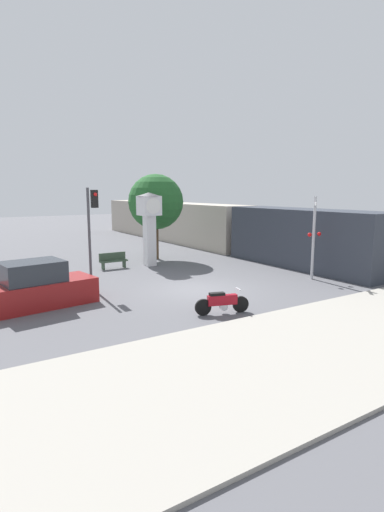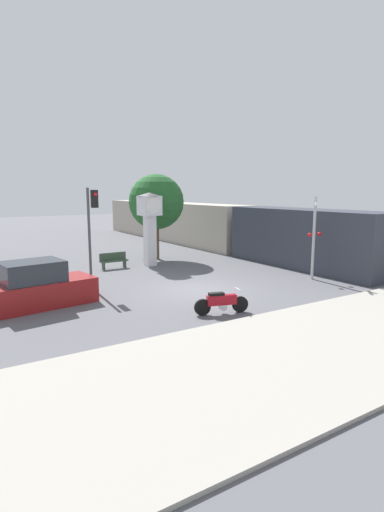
{
  "view_description": "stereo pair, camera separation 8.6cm",
  "coord_description": "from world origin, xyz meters",
  "px_view_note": "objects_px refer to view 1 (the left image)",
  "views": [
    {
      "loc": [
        -9.63,
        -14.71,
        4.43
      ],
      "look_at": [
        0.48,
        1.28,
        1.35
      ],
      "focal_mm": 28.0,
      "sensor_mm": 36.0,
      "label": 1
    },
    {
      "loc": [
        -9.55,
        -14.75,
        4.43
      ],
      "look_at": [
        0.48,
        1.28,
        1.35
      ],
      "focal_mm": 28.0,
      "sensor_mm": 36.0,
      "label": 2
    }
  ],
  "objects_px": {
    "clock_tower": "(149,217)",
    "railroad_crossing_signal": "(314,235)",
    "freight_train": "(201,225)",
    "traffic_light": "(92,220)",
    "bench": "(113,260)",
    "parked_car": "(37,288)",
    "motorcycle": "(222,302)",
    "street_tree": "(156,202)"
  },
  "relations": [
    {
      "from": "railroad_crossing_signal",
      "to": "bench",
      "type": "bearing_deg",
      "value": 133.01
    },
    {
      "from": "clock_tower",
      "to": "railroad_crossing_signal",
      "type": "distance_m",
      "value": 9.45
    },
    {
      "from": "traffic_light",
      "to": "freight_train",
      "type": "bearing_deg",
      "value": 37.97
    },
    {
      "from": "clock_tower",
      "to": "freight_train",
      "type": "relative_size",
      "value": 0.13
    },
    {
      "from": "traffic_light",
      "to": "street_tree",
      "type": "height_order",
      "value": "street_tree"
    },
    {
      "from": "street_tree",
      "to": "bench",
      "type": "bearing_deg",
      "value": -156.04
    },
    {
      "from": "motorcycle",
      "to": "bench",
      "type": "xyz_separation_m",
      "value": [
        -0.15,
        10.33,
        0.05
      ]
    },
    {
      "from": "traffic_light",
      "to": "parked_car",
      "type": "xyz_separation_m",
      "value": [
        -2.84,
        -1.77,
        -2.39
      ]
    },
    {
      "from": "clock_tower",
      "to": "parked_car",
      "type": "bearing_deg",
      "value": -143.94
    },
    {
      "from": "freight_train",
      "to": "street_tree",
      "type": "height_order",
      "value": "street_tree"
    },
    {
      "from": "railroad_crossing_signal",
      "to": "parked_car",
      "type": "relative_size",
      "value": 0.94
    },
    {
      "from": "parked_car",
      "to": "clock_tower",
      "type": "bearing_deg",
      "value": 27.94
    },
    {
      "from": "street_tree",
      "to": "bench",
      "type": "relative_size",
      "value": 3.45
    },
    {
      "from": "bench",
      "to": "motorcycle",
      "type": "bearing_deg",
      "value": -89.14
    },
    {
      "from": "clock_tower",
      "to": "railroad_crossing_signal",
      "type": "bearing_deg",
      "value": -55.78
    },
    {
      "from": "motorcycle",
      "to": "railroad_crossing_signal",
      "type": "relative_size",
      "value": 0.48
    },
    {
      "from": "clock_tower",
      "to": "railroad_crossing_signal",
      "type": "height_order",
      "value": "clock_tower"
    },
    {
      "from": "freight_train",
      "to": "bench",
      "type": "xyz_separation_m",
      "value": [
        -9.77,
        -5.56,
        -1.21
      ]
    },
    {
      "from": "parked_car",
      "to": "bench",
      "type": "bearing_deg",
      "value": 39.15
    },
    {
      "from": "freight_train",
      "to": "railroad_crossing_signal",
      "type": "bearing_deg",
      "value": -99.35
    },
    {
      "from": "railroad_crossing_signal",
      "to": "bench",
      "type": "height_order",
      "value": "railroad_crossing_signal"
    },
    {
      "from": "bench",
      "to": "parked_car",
      "type": "xyz_separation_m",
      "value": [
        -5.33,
        -5.77,
        0.26
      ]
    },
    {
      "from": "traffic_light",
      "to": "motorcycle",
      "type": "bearing_deg",
      "value": -67.36
    },
    {
      "from": "clock_tower",
      "to": "bench",
      "type": "distance_m",
      "value": 3.29
    },
    {
      "from": "street_tree",
      "to": "bench",
      "type": "distance_m",
      "value": 5.14
    },
    {
      "from": "freight_train",
      "to": "parked_car",
      "type": "bearing_deg",
      "value": -143.11
    },
    {
      "from": "clock_tower",
      "to": "traffic_light",
      "type": "xyz_separation_m",
      "value": [
        -4.71,
        -3.73,
        0.23
      ]
    },
    {
      "from": "freight_train",
      "to": "bench",
      "type": "distance_m",
      "value": 11.31
    },
    {
      "from": "parked_car",
      "to": "traffic_light",
      "type": "bearing_deg",
      "value": 23.73
    },
    {
      "from": "freight_train",
      "to": "traffic_light",
      "type": "relative_size",
      "value": 7.13
    },
    {
      "from": "street_tree",
      "to": "railroad_crossing_signal",
      "type": "bearing_deg",
      "value": -68.16
    },
    {
      "from": "motorcycle",
      "to": "freight_train",
      "type": "bearing_deg",
      "value": 75.52
    },
    {
      "from": "railroad_crossing_signal",
      "to": "bench",
      "type": "relative_size",
      "value": 2.61
    },
    {
      "from": "clock_tower",
      "to": "bench",
      "type": "xyz_separation_m",
      "value": [
        -2.22,
        0.27,
        -2.42
      ]
    },
    {
      "from": "freight_train",
      "to": "clock_tower",
      "type": "bearing_deg",
      "value": -142.3
    },
    {
      "from": "freight_train",
      "to": "street_tree",
      "type": "relative_size",
      "value": 5.92
    },
    {
      "from": "traffic_light",
      "to": "railroad_crossing_signal",
      "type": "bearing_deg",
      "value": -22.12
    },
    {
      "from": "motorcycle",
      "to": "parked_car",
      "type": "xyz_separation_m",
      "value": [
        -5.48,
        4.56,
        0.31
      ]
    },
    {
      "from": "motorcycle",
      "to": "parked_car",
      "type": "height_order",
      "value": "parked_car"
    },
    {
      "from": "clock_tower",
      "to": "railroad_crossing_signal",
      "type": "xyz_separation_m",
      "value": [
        5.3,
        -7.8,
        -0.64
      ]
    },
    {
      "from": "clock_tower",
      "to": "motorcycle",
      "type": "bearing_deg",
      "value": -101.61
    },
    {
      "from": "clock_tower",
      "to": "parked_car",
      "type": "relative_size",
      "value": 0.99
    }
  ]
}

